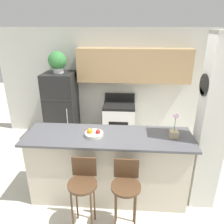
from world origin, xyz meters
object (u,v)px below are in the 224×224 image
at_px(stove_range, 119,122).
at_px(bar_stool_left, 83,184).
at_px(refrigerator, 62,107).
at_px(fruit_bowl, 94,134).
at_px(potted_plant_on_fridge, 57,61).
at_px(orchid_vase, 174,131).
at_px(bar_stool_right, 126,186).
at_px(trash_bin, 85,136).

relative_size(stove_range, bar_stool_left, 1.05).
relative_size(refrigerator, fruit_bowl, 6.01).
distance_m(bar_stool_left, potted_plant_on_fridge, 2.89).
relative_size(refrigerator, bar_stool_left, 1.59).
distance_m(potted_plant_on_fridge, orchid_vase, 2.95).
distance_m(bar_stool_right, fruit_bowl, 0.86).
relative_size(potted_plant_on_fridge, trash_bin, 1.22).
bearing_deg(trash_bin, orchid_vase, -44.27).
height_order(potted_plant_on_fridge, orchid_vase, potted_plant_on_fridge).
height_order(stove_range, potted_plant_on_fridge, potted_plant_on_fridge).
relative_size(bar_stool_left, orchid_vase, 2.74).
bearing_deg(fruit_bowl, potted_plant_on_fridge, 119.15).
distance_m(bar_stool_left, trash_bin, 2.30).
height_order(stove_range, bar_stool_right, stove_range).
xyz_separation_m(stove_range, trash_bin, (-0.79, -0.28, -0.27)).
bearing_deg(trash_bin, bar_stool_left, -79.14).
xyz_separation_m(refrigerator, bar_stool_left, (0.98, -2.45, -0.12)).
bearing_deg(bar_stool_left, potted_plant_on_fridge, 111.86).
relative_size(fruit_bowl, trash_bin, 0.71).
bearing_deg(fruit_bowl, stove_range, 81.34).
bearing_deg(bar_stool_left, refrigerator, 111.86).
bearing_deg(bar_stool_right, stove_range, 94.36).
xyz_separation_m(refrigerator, stove_range, (1.35, 0.03, -0.35)).
height_order(bar_stool_left, trash_bin, bar_stool_left).
relative_size(stove_range, bar_stool_right, 1.05).
bearing_deg(orchid_vase, stove_range, 114.50).
relative_size(refrigerator, stove_range, 1.51).
height_order(stove_range, trash_bin, stove_range).
bearing_deg(fruit_bowl, refrigerator, 119.15).
bearing_deg(bar_stool_right, bar_stool_left, 180.00).
bearing_deg(potted_plant_on_fridge, bar_stool_right, -57.96).
bearing_deg(trash_bin, stove_range, 19.61).
bearing_deg(refrigerator, orchid_vase, -40.00).
bearing_deg(bar_stool_left, stove_range, 81.71).
relative_size(stove_range, orchid_vase, 2.89).
bearing_deg(stove_range, bar_stool_left, -98.29).
height_order(bar_stool_right, orchid_vase, orchid_vase).
height_order(bar_stool_right, fruit_bowl, fruit_bowl).
distance_m(bar_stool_left, bar_stool_right, 0.55).
relative_size(potted_plant_on_fridge, orchid_vase, 1.25).
bearing_deg(bar_stool_right, fruit_bowl, 130.50).
xyz_separation_m(stove_range, potted_plant_on_fridge, (-1.35, -0.03, 1.40)).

